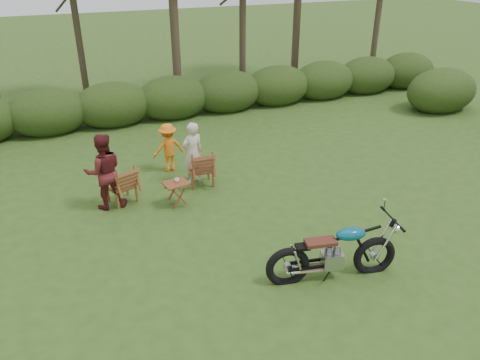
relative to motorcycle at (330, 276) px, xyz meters
name	(u,v)px	position (x,y,z in m)	size (l,w,h in m)	color
ground	(304,258)	(-0.16, 0.65, 0.00)	(80.00, 80.00, 0.00)	#2D4818
motorcycle	(330,276)	(0.00, 0.00, 0.00)	(2.24, 0.85, 1.28)	#0E93B8
lawn_chair_right	(201,185)	(-0.96, 4.29, 0.00)	(0.63, 0.63, 0.92)	brown
lawn_chair_left	(123,202)	(-2.88, 4.16, 0.00)	(0.62, 0.62, 0.90)	brown
side_table	(177,194)	(-1.78, 3.54, 0.28)	(0.55, 0.46, 0.56)	#5C2F17
cup	(177,180)	(-1.75, 3.58, 0.61)	(0.11, 0.11, 0.09)	#F0DDC6
adult_a	(194,182)	(-1.08, 4.50, 0.00)	(0.57, 0.37, 1.56)	beige
adult_b	(109,206)	(-3.22, 4.08, 0.00)	(0.84, 0.66, 1.73)	#5A191C
child	(170,170)	(-1.44, 5.41, 0.00)	(0.83, 0.47, 1.28)	orange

